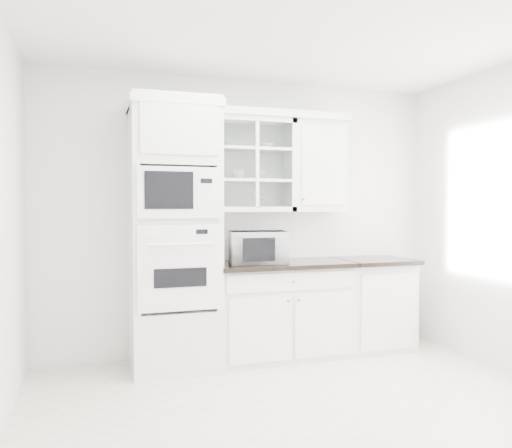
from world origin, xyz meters
name	(u,v)px	position (x,y,z in m)	size (l,w,h in m)	color
ground	(317,420)	(0.00, 0.00, 0.01)	(4.00, 3.50, 0.01)	beige
room_shell	(294,162)	(0.00, 0.43, 1.78)	(4.00, 3.50, 2.70)	white
oven_column	(174,235)	(-0.75, 1.42, 1.20)	(0.76, 0.68, 2.40)	white
base_cabinet_run	(281,309)	(0.28, 1.45, 0.46)	(1.32, 0.67, 0.92)	white
extra_base_cabinet	(372,303)	(1.28, 1.45, 0.46)	(0.72, 0.67, 0.92)	white
upper_cabinet_glass	(252,165)	(0.03, 1.58, 1.85)	(0.80, 0.33, 0.90)	white
upper_cabinet_solid	(316,167)	(0.71, 1.58, 1.85)	(0.55, 0.33, 0.90)	white
crown_molding	(242,114)	(-0.07, 1.56, 2.33)	(2.14, 0.38, 0.07)	white
countertop_microwave	(258,247)	(0.03, 1.39, 1.07)	(0.52, 0.43, 0.30)	white
bowl_a	(234,145)	(-0.16, 1.57, 2.03)	(0.20, 0.20, 0.05)	white
bowl_b	(265,146)	(0.16, 1.57, 2.04)	(0.17, 0.17, 0.05)	white
cup_a	(239,175)	(-0.10, 1.59, 1.76)	(0.12, 0.12, 0.09)	white
cup_b	(260,176)	(0.12, 1.60, 1.75)	(0.09, 0.09, 0.08)	white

